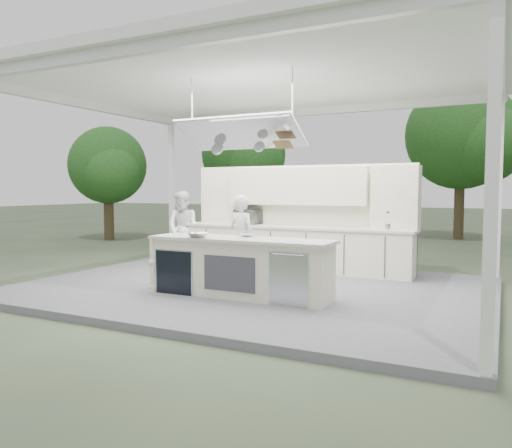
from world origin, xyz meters
The scene contains 12 objects.
ground centered at (0.00, 0.00, 0.00)m, with size 90.00×90.00×0.00m, color #49573C.
stage_deck centered at (0.00, 0.00, 0.06)m, with size 8.00×6.00×0.12m, color #5E5D62.
tent centered at (0.00, -0.01, 3.71)m, with size 8.20×6.20×3.86m.
demo_island centered at (0.18, -0.91, 0.60)m, with size 3.10×0.79×0.95m.
back_counter centered at (0.00, 1.90, 0.60)m, with size 5.08×0.72×0.95m.
back_wall_unit centered at (0.44, 2.11, 1.57)m, with size 5.05×0.48×2.25m.
tree_cluster centered at (-0.16, 9.77, 3.29)m, with size 19.55×9.40×5.85m.
head_chef centered at (-0.31, 0.12, 0.94)m, with size 0.60×0.39×1.63m, color silver.
sous_chef centered at (-2.59, 1.55, 0.97)m, with size 0.82×0.64×1.69m, color silver.
toaster_oven centered at (-1.20, 2.08, 1.24)m, with size 0.60×0.41×0.33m, color #AFB2B6.
bowl_large centered at (-0.44, -1.15, 1.11)m, with size 0.33×0.33×0.08m, color #AFB2B6.
bowl_small centered at (0.20, -0.65, 1.11)m, with size 0.24×0.24×0.08m, color silver.
Camera 1 is at (4.01, -7.95, 1.86)m, focal length 35.00 mm.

